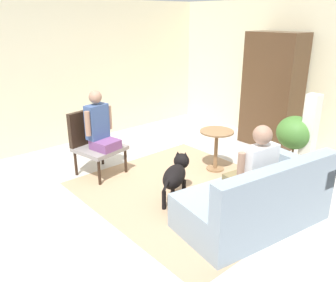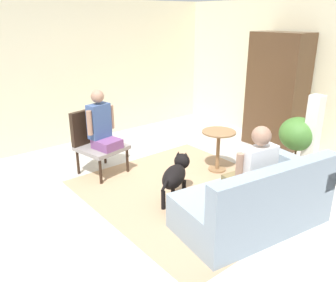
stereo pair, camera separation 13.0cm
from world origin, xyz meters
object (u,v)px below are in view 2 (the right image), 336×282
object	(u,v)px
person_on_couch	(254,167)
person_on_armchair	(101,125)
column_lamp	(311,140)
armchair	(95,138)
round_end_table	(218,144)
potted_plant	(297,140)
couch	(256,203)
dog	(176,174)
armoire_cabinet	(277,92)

from	to	relation	value
person_on_couch	person_on_armchair	xyz separation A→B (m)	(-2.37, -0.64, 0.06)
person_on_couch	column_lamp	size ratio (longest dim) A/B	0.62
armchair	column_lamp	world-z (taller)	column_lamp
round_end_table	potted_plant	distance (m)	1.19
person_on_armchair	column_lamp	bearing A→B (deg)	45.97
person_on_armchair	column_lamp	distance (m)	3.13
couch	person_on_couch	xyz separation A→B (m)	(-0.06, -0.02, 0.44)
person_on_armchair	dog	xyz separation A→B (m)	(1.38, 0.31, -0.42)
armchair	dog	world-z (taller)	armchair
armchair	column_lamp	distance (m)	3.26
person_on_armchair	armoire_cabinet	xyz separation A→B (m)	(0.92, 3.14, 0.24)
person_on_armchair	round_end_table	bearing A→B (deg)	54.46
person_on_couch	armoire_cabinet	size ratio (longest dim) A/B	0.39
person_on_couch	person_on_armchair	world-z (taller)	person_on_armchair
armchair	round_end_table	xyz separation A→B (m)	(1.22, 1.51, -0.10)
round_end_table	armoire_cabinet	size ratio (longest dim) A/B	0.32
person_on_couch	potted_plant	world-z (taller)	person_on_couch
person_on_armchair	armoire_cabinet	world-z (taller)	armoire_cabinet
round_end_table	potted_plant	world-z (taller)	potted_plant
couch	column_lamp	bearing A→B (deg)	99.11
potted_plant	armoire_cabinet	size ratio (longest dim) A/B	0.45
round_end_table	person_on_armchair	bearing A→B (deg)	-125.54
person_on_armchair	dog	distance (m)	1.47
couch	person_on_armchair	distance (m)	2.56
person_on_armchair	armoire_cabinet	bearing A→B (deg)	73.70
couch	armchair	bearing A→B (deg)	-164.98
person_on_couch	couch	bearing A→B (deg)	19.91
person_on_couch	potted_plant	distance (m)	1.64
couch	person_on_armchair	size ratio (longest dim) A/B	2.16
dog	armoire_cabinet	distance (m)	2.94
person_on_couch	column_lamp	xyz separation A→B (m)	(-0.20, 1.60, -0.09)
column_lamp	dog	bearing A→B (deg)	-112.27
potted_plant	armchair	bearing A→B (deg)	-133.23
round_end_table	potted_plant	size ratio (longest dim) A/B	0.70
round_end_table	armchair	bearing A→B (deg)	-128.95
person_on_couch	round_end_table	bearing A→B (deg)	147.54
armchair	person_on_armchair	distance (m)	0.30
armchair	dog	size ratio (longest dim) A/B	1.26
armoire_cabinet	column_lamp	bearing A→B (deg)	-35.75
person_on_armchair	column_lamp	world-z (taller)	person_on_armchair
person_on_armchair	couch	bearing A→B (deg)	15.29
armchair	person_on_armchair	bearing A→B (deg)	11.04
round_end_table	armoire_cabinet	world-z (taller)	armoire_cabinet
armchair	column_lamp	size ratio (longest dim) A/B	0.75
person_on_couch	person_on_armchair	distance (m)	2.45
couch	round_end_table	bearing A→B (deg)	149.27
couch	armchair	world-z (taller)	armchair
person_on_couch	round_end_table	size ratio (longest dim) A/B	1.23
couch	armchair	size ratio (longest dim) A/B	1.91
armchair	armoire_cabinet	world-z (taller)	armoire_cabinet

